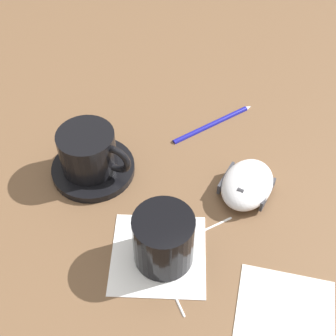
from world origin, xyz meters
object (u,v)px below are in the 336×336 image
object	(u,v)px
saucer	(93,168)
computer_mouse	(247,184)
coffee_cup	(89,151)
drinking_glass	(164,239)
pen	(214,122)

from	to	relation	value
saucer	computer_mouse	size ratio (longest dim) A/B	1.04
coffee_cup	computer_mouse	xyz separation A→B (m)	(0.14, 0.18, -0.02)
coffee_cup	computer_mouse	bearing A→B (deg)	53.73
drinking_glass	pen	bearing A→B (deg)	136.18
saucer	computer_mouse	xyz separation A→B (m)	(0.13, 0.18, 0.01)
saucer	drinking_glass	xyz separation A→B (m)	(0.18, 0.03, 0.04)
computer_mouse	saucer	bearing A→B (deg)	-126.36
coffee_cup	pen	xyz separation A→B (m)	(-0.01, 0.21, -0.04)
coffee_cup	drinking_glass	distance (m)	0.18
coffee_cup	drinking_glass	size ratio (longest dim) A/B	1.29
saucer	computer_mouse	bearing A→B (deg)	53.64
computer_mouse	coffee_cup	bearing A→B (deg)	-126.27
saucer	coffee_cup	bearing A→B (deg)	-114.29
computer_mouse	drinking_glass	size ratio (longest dim) A/B	1.54
coffee_cup	pen	world-z (taller)	coffee_cup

